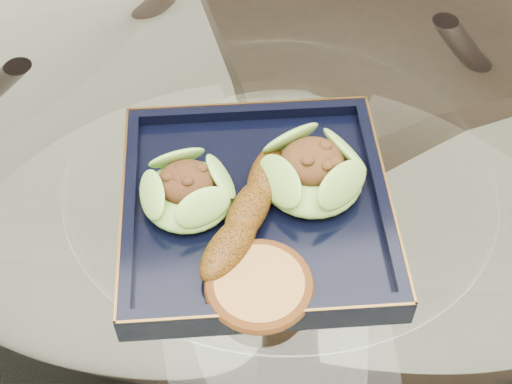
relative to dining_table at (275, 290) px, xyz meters
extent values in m
cylinder|color=white|center=(0.00, 0.00, 0.16)|extent=(1.10, 1.10, 0.01)
torus|color=black|center=(0.00, 0.00, 0.16)|extent=(1.13, 1.13, 0.02)
cylinder|color=black|center=(0.28, 0.28, -0.22)|extent=(0.04, 0.04, 0.75)
cylinder|color=black|center=(-0.28, 0.28, -0.22)|extent=(0.04, 0.04, 0.75)
cube|color=black|center=(0.23, 0.45, -0.08)|extent=(0.52, 0.52, 0.04)
cylinder|color=black|center=(0.06, 0.22, -0.35)|extent=(0.03, 0.03, 0.49)
cylinder|color=black|center=(0.45, 0.28, -0.35)|extent=(0.03, 0.03, 0.49)
cylinder|color=black|center=(0.00, 0.61, -0.35)|extent=(0.03, 0.03, 0.49)
cylinder|color=black|center=(0.39, 0.67, -0.35)|extent=(0.03, 0.03, 0.49)
cube|color=black|center=(-0.02, -0.01, 0.17)|extent=(0.29, 0.29, 0.02)
ellipsoid|color=#5DAD32|center=(-0.09, 0.01, 0.20)|extent=(0.11, 0.11, 0.03)
ellipsoid|color=#548F29|center=(0.04, 0.01, 0.20)|extent=(0.11, 0.11, 0.04)
ellipsoid|color=#6A3C0B|center=(-0.04, -0.03, 0.20)|extent=(0.12, 0.17, 0.03)
cylinder|color=#B0833A|center=(-0.04, -0.11, 0.19)|extent=(0.10, 0.10, 0.02)
camera|label=1|loc=(-0.10, -0.45, 0.75)|focal=50.00mm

